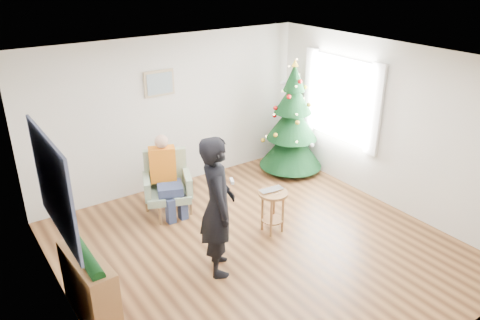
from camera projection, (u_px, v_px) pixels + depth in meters
floor at (258, 248)px, 6.52m from camera, size 5.00×5.00×0.00m
ceiling at (262, 62)px, 5.47m from camera, size 5.00×5.00×0.00m
wall_back at (171, 113)px, 7.88m from camera, size 5.00×0.00×5.00m
wall_front at (430, 259)px, 4.11m from camera, size 5.00×0.00×5.00m
wall_left at (61, 220)px, 4.70m from camera, size 0.00×5.00×5.00m
wall_right at (388, 126)px, 7.29m from camera, size 0.00×5.00×5.00m
window_panel at (341, 99)px, 7.95m from camera, size 0.04×1.30×1.40m
curtains at (340, 99)px, 7.93m from camera, size 0.05×1.75×1.50m
christmas_tree at (292, 123)px, 8.51m from camera, size 1.16×1.16×2.10m
stool at (273, 211)px, 6.79m from camera, size 0.43×0.43×0.64m
laptop at (273, 191)px, 6.66m from camera, size 0.37×0.26×0.03m
armchair at (168, 191)px, 7.32m from camera, size 0.86×0.84×0.98m
seated_person at (167, 175)px, 7.15m from camera, size 0.50×0.64×1.28m
standing_man at (217, 206)px, 5.73m from camera, size 0.68×0.79×1.84m
game_controller at (232, 181)px, 5.69m from camera, size 0.09×0.13×0.04m
console at (90, 288)px, 5.12m from camera, size 0.36×1.02×0.80m
garland at (85, 256)px, 4.96m from camera, size 0.14×0.90×0.14m
tapestry at (53, 186)px, 4.84m from camera, size 0.03×1.50×1.15m
framed_picture at (159, 83)px, 7.53m from camera, size 0.52×0.05×0.42m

